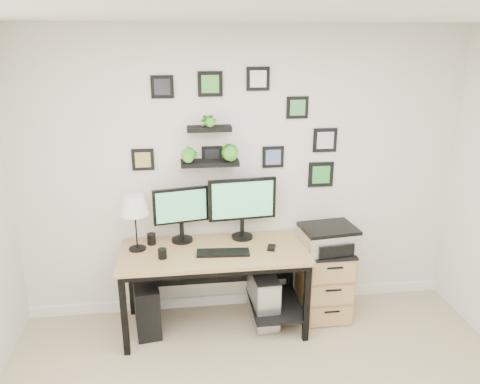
{
  "coord_description": "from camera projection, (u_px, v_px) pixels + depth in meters",
  "views": [
    {
      "loc": [
        -0.54,
        -2.0,
        2.48
      ],
      "look_at": [
        -0.05,
        1.83,
        1.2
      ],
      "focal_mm": 35.0,
      "sensor_mm": 36.0,
      "label": 1
    }
  ],
  "objects": [
    {
      "name": "file_cabinet",
      "position": [
        324.0,
        281.0,
        4.34
      ],
      "size": [
        0.43,
        0.53,
        0.67
      ],
      "color": "tan",
      "rests_on": "ground"
    },
    {
      "name": "keyboard",
      "position": [
        223.0,
        253.0,
        3.92
      ],
      "size": [
        0.45,
        0.17,
        0.02
      ],
      "primitive_type": "cube",
      "rotation": [
        0.0,
        0.0,
        -0.07
      ],
      "color": "black",
      "rests_on": "desk"
    },
    {
      "name": "desk",
      "position": [
        218.0,
        261.0,
        4.07
      ],
      "size": [
        1.6,
        0.7,
        0.75
      ],
      "color": "tan",
      "rests_on": "ground"
    },
    {
      "name": "mouse",
      "position": [
        271.0,
        248.0,
        4.01
      ],
      "size": [
        0.09,
        0.11,
        0.03
      ],
      "primitive_type": "cube",
      "rotation": [
        0.0,
        0.0,
        -0.31
      ],
      "color": "black",
      "rests_on": "desk"
    },
    {
      "name": "monitor_left",
      "position": [
        181.0,
        211.0,
        4.08
      ],
      "size": [
        0.48,
        0.22,
        0.5
      ],
      "color": "black",
      "rests_on": "desk"
    },
    {
      "name": "monitor_right",
      "position": [
        242.0,
        203.0,
        4.13
      ],
      "size": [
        0.61,
        0.21,
        0.56
      ],
      "color": "black",
      "rests_on": "desk"
    },
    {
      "name": "pc_tower_grey",
      "position": [
        263.0,
        297.0,
        4.25
      ],
      "size": [
        0.23,
        0.49,
        0.47
      ],
      "color": "gray",
      "rests_on": "ground"
    },
    {
      "name": "printer",
      "position": [
        328.0,
        238.0,
        4.17
      ],
      "size": [
        0.51,
        0.43,
        0.21
      ],
      "color": "silver",
      "rests_on": "file_cabinet"
    },
    {
      "name": "table_lamp",
      "position": [
        134.0,
        207.0,
        3.89
      ],
      "size": [
        0.24,
        0.24,
        0.49
      ],
      "color": "black",
      "rests_on": "desk"
    },
    {
      "name": "mug",
      "position": [
        162.0,
        254.0,
        3.84
      ],
      "size": [
        0.07,
        0.07,
        0.08
      ],
      "primitive_type": "cylinder",
      "color": "black",
      "rests_on": "desk"
    },
    {
      "name": "wall_decor",
      "position": [
        222.0,
        138.0,
        4.0
      ],
      "size": [
        1.82,
        0.18,
        1.08
      ],
      "color": "black",
      "rests_on": "ground"
    },
    {
      "name": "pen_cup",
      "position": [
        151.0,
        239.0,
        4.1
      ],
      "size": [
        0.08,
        0.08,
        0.1
      ],
      "primitive_type": "cylinder",
      "color": "black",
      "rests_on": "desk"
    },
    {
      "name": "pc_tower_black",
      "position": [
        147.0,
        305.0,
        4.13
      ],
      "size": [
        0.27,
        0.48,
        0.46
      ],
      "primitive_type": "cube",
      "rotation": [
        0.0,
        0.0,
        0.14
      ],
      "color": "black",
      "rests_on": "ground"
    },
    {
      "name": "room",
      "position": [
        243.0,
        298.0,
        4.58
      ],
      "size": [
        4.0,
        4.0,
        4.0
      ],
      "color": "tan",
      "rests_on": "ground"
    }
  ]
}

